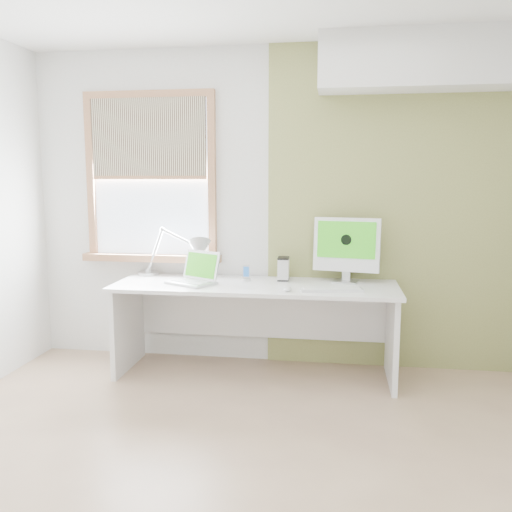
% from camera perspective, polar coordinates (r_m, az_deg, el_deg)
% --- Properties ---
extents(room, '(4.04, 3.54, 2.64)m').
position_cam_1_polar(room, '(2.73, -3.29, 3.09)').
color(room, tan).
rests_on(room, ground).
extents(accent_wall, '(2.00, 0.02, 2.60)m').
position_cam_1_polar(accent_wall, '(4.43, 14.33, 4.85)').
color(accent_wall, olive).
rests_on(accent_wall, room).
extents(soffit, '(1.60, 0.40, 0.42)m').
position_cam_1_polar(soffit, '(4.36, 17.88, 19.20)').
color(soffit, white).
rests_on(soffit, room).
extents(window, '(1.20, 0.14, 1.42)m').
position_cam_1_polar(window, '(4.64, -11.17, 8.12)').
color(window, '#9D6541').
rests_on(window, room).
extents(desk, '(2.20, 0.70, 0.73)m').
position_cam_1_polar(desk, '(4.27, 0.02, -5.42)').
color(desk, white).
rests_on(desk, room).
extents(desk_lamp, '(0.71, 0.37, 0.41)m').
position_cam_1_polar(desk_lamp, '(4.40, -7.09, 0.40)').
color(desk_lamp, silver).
rests_on(desk_lamp, desk).
extents(laptop, '(0.44, 0.41, 0.25)m').
position_cam_1_polar(laptop, '(4.23, -6.47, -2.04)').
color(laptop, silver).
rests_on(laptop, desk).
extents(phone_dock, '(0.08, 0.08, 0.13)m').
position_cam_1_polar(phone_dock, '(4.30, -1.05, -2.17)').
color(phone_dock, silver).
rests_on(phone_dock, desk).
extents(external_drive, '(0.10, 0.15, 0.19)m').
position_cam_1_polar(external_drive, '(4.32, 2.93, -1.36)').
color(external_drive, silver).
rests_on(external_drive, desk).
extents(imac, '(0.53, 0.21, 0.51)m').
position_cam_1_polar(imac, '(4.27, 9.61, 1.04)').
color(imac, silver).
rests_on(imac, desk).
extents(keyboard, '(0.47, 0.20, 0.02)m').
position_cam_1_polar(keyboard, '(3.96, 8.04, -3.55)').
color(keyboard, white).
rests_on(keyboard, desk).
extents(mouse, '(0.07, 0.11, 0.03)m').
position_cam_1_polar(mouse, '(3.92, 3.35, -3.52)').
color(mouse, white).
rests_on(mouse, desk).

